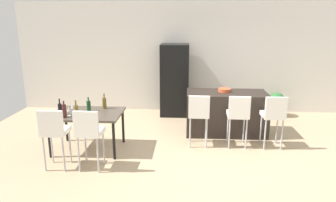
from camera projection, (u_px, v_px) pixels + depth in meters
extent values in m
plane|color=tan|center=(207.00, 148.00, 6.12)|extent=(10.00, 10.00, 0.00)
cube|color=silver|center=(203.00, 58.00, 8.32)|extent=(10.00, 0.12, 2.90)
cube|color=black|center=(226.00, 113.00, 6.83)|extent=(1.72, 0.81, 0.92)
cube|color=white|center=(199.00, 114.00, 6.12)|extent=(0.40, 0.40, 0.08)
cube|color=white|center=(199.00, 105.00, 5.90)|extent=(0.40, 0.06, 0.36)
cylinder|color=#B2B2B7|center=(190.00, 127.00, 6.37)|extent=(0.03, 0.03, 0.61)
cylinder|color=#B2B2B7|center=(206.00, 128.00, 6.35)|extent=(0.03, 0.03, 0.61)
cylinder|color=#B2B2B7|center=(190.00, 133.00, 6.06)|extent=(0.03, 0.03, 0.61)
cylinder|color=#B2B2B7|center=(207.00, 133.00, 6.04)|extent=(0.03, 0.03, 0.61)
cube|color=white|center=(238.00, 114.00, 6.07)|extent=(0.41, 0.41, 0.08)
cube|color=white|center=(240.00, 106.00, 5.85)|extent=(0.40, 0.07, 0.36)
cylinder|color=#B2B2B7|center=(228.00, 128.00, 6.32)|extent=(0.03, 0.03, 0.61)
cylinder|color=#B2B2B7|center=(244.00, 129.00, 6.30)|extent=(0.03, 0.03, 0.61)
cylinder|color=#B2B2B7|center=(229.00, 134.00, 6.02)|extent=(0.03, 0.03, 0.61)
cylinder|color=#B2B2B7|center=(246.00, 134.00, 5.99)|extent=(0.03, 0.03, 0.61)
cube|color=white|center=(273.00, 115.00, 6.03)|extent=(0.41, 0.41, 0.08)
cube|color=white|center=(276.00, 107.00, 5.81)|extent=(0.40, 0.07, 0.36)
cylinder|color=#B2B2B7|center=(261.00, 129.00, 6.28)|extent=(0.03, 0.03, 0.61)
cylinder|color=#B2B2B7|center=(277.00, 129.00, 6.27)|extent=(0.03, 0.03, 0.61)
cylinder|color=#B2B2B7|center=(265.00, 135.00, 5.97)|extent=(0.03, 0.03, 0.61)
cylinder|color=#B2B2B7|center=(282.00, 135.00, 5.96)|extent=(0.03, 0.03, 0.61)
cube|color=#4C4238|center=(87.00, 114.00, 5.88)|extent=(1.30, 0.93, 0.04)
cylinder|color=black|center=(66.00, 125.00, 6.40)|extent=(0.05, 0.05, 0.70)
cylinder|color=black|center=(123.00, 126.00, 6.32)|extent=(0.05, 0.05, 0.70)
cylinder|color=black|center=(49.00, 139.00, 5.62)|extent=(0.05, 0.05, 0.70)
cylinder|color=black|center=(114.00, 141.00, 5.54)|extent=(0.05, 0.05, 0.70)
cube|color=white|center=(56.00, 131.00, 5.17)|extent=(0.41, 0.41, 0.08)
cube|color=white|center=(50.00, 122.00, 4.95)|extent=(0.40, 0.07, 0.36)
cylinder|color=#B2B2B7|center=(52.00, 146.00, 5.42)|extent=(0.03, 0.03, 0.61)
cylinder|color=#B2B2B7|center=(70.00, 147.00, 5.41)|extent=(0.03, 0.03, 0.61)
cylinder|color=#B2B2B7|center=(44.00, 154.00, 5.11)|extent=(0.03, 0.03, 0.61)
cylinder|color=#B2B2B7|center=(64.00, 154.00, 5.10)|extent=(0.03, 0.03, 0.61)
cube|color=white|center=(90.00, 132.00, 5.14)|extent=(0.41, 0.41, 0.08)
cube|color=white|center=(86.00, 122.00, 4.92)|extent=(0.40, 0.07, 0.36)
cylinder|color=#B2B2B7|center=(86.00, 147.00, 5.40)|extent=(0.03, 0.03, 0.61)
cylinder|color=#B2B2B7|center=(104.00, 148.00, 5.37)|extent=(0.03, 0.03, 0.61)
cylinder|color=#B2B2B7|center=(79.00, 155.00, 5.09)|extent=(0.03, 0.03, 0.61)
cylinder|color=#B2B2B7|center=(98.00, 155.00, 5.06)|extent=(0.03, 0.03, 0.61)
cylinder|color=#194723|center=(89.00, 106.00, 5.94)|extent=(0.08, 0.08, 0.20)
cylinder|color=#194723|center=(88.00, 99.00, 5.90)|extent=(0.03, 0.03, 0.07)
cylinder|color=#471E19|center=(64.00, 111.00, 5.56)|extent=(0.07, 0.07, 0.24)
cylinder|color=#471E19|center=(64.00, 103.00, 5.53)|extent=(0.03, 0.03, 0.07)
cylinder|color=black|center=(60.00, 109.00, 5.73)|extent=(0.07, 0.07, 0.20)
cylinder|color=black|center=(59.00, 101.00, 5.70)|extent=(0.02, 0.02, 0.10)
cylinder|color=brown|center=(104.00, 103.00, 6.13)|extent=(0.08, 0.08, 0.21)
cylinder|color=brown|center=(104.00, 96.00, 6.09)|extent=(0.03, 0.03, 0.09)
cylinder|color=brown|center=(76.00, 112.00, 5.53)|extent=(0.08, 0.08, 0.23)
cylinder|color=brown|center=(76.00, 103.00, 5.49)|extent=(0.03, 0.03, 0.10)
cylinder|color=silver|center=(69.00, 115.00, 5.70)|extent=(0.06, 0.06, 0.00)
cylinder|color=silver|center=(69.00, 113.00, 5.69)|extent=(0.01, 0.01, 0.08)
cone|color=silver|center=(69.00, 109.00, 5.67)|extent=(0.07, 0.07, 0.09)
cylinder|color=silver|center=(73.00, 112.00, 5.89)|extent=(0.06, 0.06, 0.00)
cylinder|color=silver|center=(73.00, 110.00, 5.88)|extent=(0.01, 0.01, 0.08)
cone|color=silver|center=(73.00, 106.00, 5.86)|extent=(0.07, 0.07, 0.09)
cube|color=black|center=(175.00, 80.00, 8.08)|extent=(0.72, 0.68, 1.84)
cylinder|color=#C6512D|center=(224.00, 90.00, 6.77)|extent=(0.27, 0.27, 0.07)
cylinder|color=#996B4C|center=(276.00, 112.00, 8.11)|extent=(0.24, 0.24, 0.22)
sphere|color=#2D6B33|center=(277.00, 101.00, 8.03)|extent=(0.42, 0.42, 0.42)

